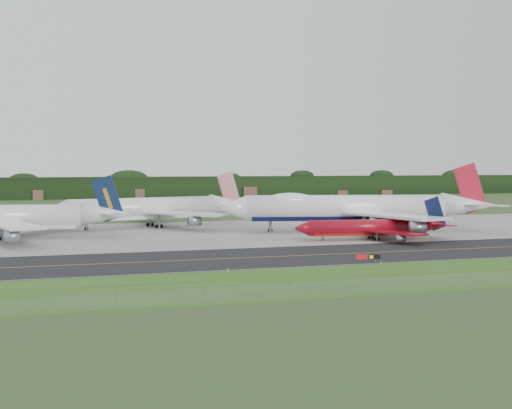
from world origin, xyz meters
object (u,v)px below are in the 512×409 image
object	(u,v)px
jet_ba_747	(355,208)
jet_star_tail	(154,209)
jet_red_737	(374,228)
taxiway_sign	(368,257)
jet_navy_gold	(5,218)

from	to	relation	value
jet_ba_747	jet_star_tail	world-z (taller)	jet_ba_747
jet_red_737	taxiway_sign	world-z (taller)	jet_red_737
jet_red_737	jet_star_tail	distance (m)	70.36
jet_navy_gold	taxiway_sign	size ratio (longest dim) A/B	13.85
jet_ba_747	jet_navy_gold	world-z (taller)	jet_ba_747
taxiway_sign	jet_ba_747	bearing A→B (deg)	66.49
jet_ba_747	jet_navy_gold	size ratio (longest dim) A/B	1.23
jet_ba_747	taxiway_sign	world-z (taller)	jet_ba_747
jet_ba_747	jet_navy_gold	bearing A→B (deg)	174.08
jet_red_737	taxiway_sign	distance (m)	43.03
jet_star_tail	taxiway_sign	world-z (taller)	jet_star_tail
jet_red_737	taxiway_sign	xyz separation A→B (m)	(-20.58, -37.74, -1.91)
jet_ba_747	jet_star_tail	distance (m)	60.58
jet_ba_747	jet_star_tail	size ratio (longest dim) A/B	1.22
jet_ba_747	taxiway_sign	xyz separation A→B (m)	(-25.53, -58.67, -5.56)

